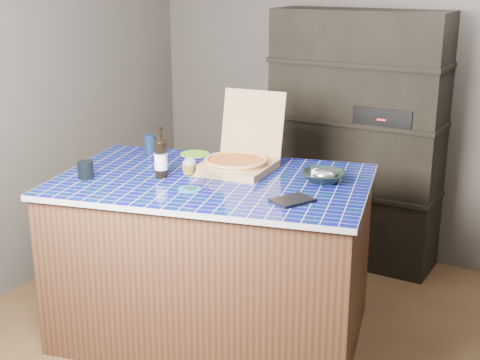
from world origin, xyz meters
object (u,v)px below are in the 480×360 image
Objects in this scene: wine_glass at (189,167)px; bowl at (323,177)px; pizza_box at (238,160)px; kitchen_island at (213,257)px; mead_bottle at (161,158)px; dvd_case at (292,200)px.

wine_glass is 0.74m from bowl.
pizza_box is 0.52m from bowl.
kitchen_island is 3.76× the size of pizza_box.
mead_bottle is at bearing -171.19° from kitchen_island.
pizza_box reaches higher than bowl.
bowl reaches higher than kitchen_island.
bowl reaches higher than dvd_case.
mead_bottle reaches higher than wine_glass.
wine_glass is at bearing -22.31° from mead_bottle.
wine_glass reaches higher than bowl.
dvd_case is at bearing -89.75° from bowl.
kitchen_island is at bearing -104.80° from pizza_box.
pizza_box is at bearing 172.17° from dvd_case.
pizza_box is (0.04, 0.22, 0.53)m from kitchen_island.
kitchen_island is 6.82× the size of mead_bottle.
pizza_box is at bearing 66.42° from kitchen_island.
kitchen_island is 0.79m from bowl.
mead_bottle is at bearing -154.94° from dvd_case.
mead_bottle reaches higher than kitchen_island.
kitchen_island is 0.65m from mead_bottle.
dvd_case is (0.55, -0.13, 0.48)m from kitchen_island.
kitchen_island is 0.74m from dvd_case.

